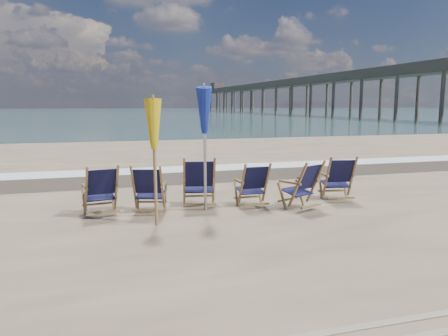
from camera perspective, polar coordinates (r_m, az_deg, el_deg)
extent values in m
plane|color=#3A5D60|center=(133.54, -15.73, 7.08)|extent=(400.00, 400.00, 0.00)
cube|color=silver|center=(14.14, -7.08, -0.19)|extent=(200.00, 1.40, 0.01)
cube|color=#42362A|center=(12.68, -5.95, -1.15)|extent=(200.00, 2.60, 0.00)
cylinder|color=olive|center=(7.56, -9.02, 0.62)|extent=(0.06, 0.06, 2.15)
cone|color=gold|center=(7.51, -9.13, 5.15)|extent=(0.30, 0.30, 0.85)
cylinder|color=#A5A5AD|center=(8.25, -2.52, 2.25)|extent=(0.06, 0.06, 2.41)
cone|color=#162998|center=(8.21, -2.55, 7.31)|extent=(0.30, 0.30, 0.85)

